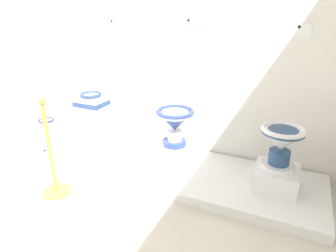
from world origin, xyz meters
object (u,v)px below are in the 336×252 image
(plinth_block_central_ornate, at_px, (175,154))
(info_placard_first, at_px, (114,25))
(antique_toilet_central_ornate, at_px, (175,121))
(decorative_vase_corner, at_px, (49,138))
(info_placard_second, at_px, (192,24))
(info_placard_third, at_px, (304,31))
(stanchion_post_near_left, at_px, (53,168))
(plinth_block_pale_glazed, at_px, (95,139))
(antique_toilet_pale_glazed, at_px, (92,111))
(plinth_block_leftmost, at_px, (276,177))
(antique_toilet_leftmost, at_px, (281,142))

(plinth_block_central_ornate, distance_m, info_placard_first, 1.66)
(antique_toilet_central_ornate, bearing_deg, decorative_vase_corner, -171.66)
(plinth_block_central_ornate, bearing_deg, info_placard_second, 91.67)
(antique_toilet_central_ornate, height_order, info_placard_first, info_placard_first)
(info_placard_third, xyz_separation_m, stanchion_post_near_left, (-1.93, -1.29, -1.20))
(plinth_block_pale_glazed, relative_size, info_placard_second, 3.06)
(antique_toilet_pale_glazed, height_order, plinth_block_central_ornate, antique_toilet_pale_glazed)
(info_placard_first, distance_m, decorative_vase_corner, 1.56)
(stanchion_post_near_left, bearing_deg, info_placard_first, 94.31)
(antique_toilet_central_ornate, distance_m, decorative_vase_corner, 1.63)
(plinth_block_central_ornate, bearing_deg, plinth_block_pale_glazed, -177.16)
(plinth_block_pale_glazed, xyz_separation_m, stanchion_post_near_left, (0.13, -0.79, 0.05))
(info_placard_first, bearing_deg, plinth_block_leftmost, -12.39)
(antique_toilet_leftmost, bearing_deg, plinth_block_central_ornate, -179.64)
(antique_toilet_central_ornate, distance_m, info_placard_second, 1.03)
(info_placard_first, bearing_deg, plinth_block_central_ornate, -24.68)
(plinth_block_leftmost, bearing_deg, antique_toilet_pale_glazed, -178.41)
(antique_toilet_central_ornate, xyz_separation_m, info_placard_third, (1.06, 0.45, 0.88))
(antique_toilet_leftmost, height_order, decorative_vase_corner, antique_toilet_leftmost)
(plinth_block_central_ornate, height_order, decorative_vase_corner, decorative_vase_corner)
(antique_toilet_pale_glazed, distance_m, info_placard_first, 1.04)
(antique_toilet_leftmost, height_order, stanchion_post_near_left, stanchion_post_near_left)
(antique_toilet_central_ornate, height_order, info_placard_second, info_placard_second)
(plinth_block_central_ornate, relative_size, antique_toilet_central_ornate, 0.96)
(info_placard_second, bearing_deg, decorative_vase_corner, -156.43)
(plinth_block_central_ornate, height_order, stanchion_post_near_left, stanchion_post_near_left)
(info_placard_second, bearing_deg, info_placard_third, 0.00)
(antique_toilet_pale_glazed, relative_size, plinth_block_central_ornate, 1.17)
(plinth_block_central_ornate, xyz_separation_m, info_placard_first, (-0.97, 0.45, 1.27))
(info_placard_third, relative_size, decorative_vase_corner, 0.30)
(antique_toilet_pale_glazed, xyz_separation_m, plinth_block_central_ornate, (1.01, 0.05, -0.36))
(antique_toilet_central_ornate, relative_size, info_placard_first, 2.51)
(plinth_block_pale_glazed, distance_m, plinth_block_central_ornate, 1.01)
(plinth_block_central_ornate, xyz_separation_m, info_placard_second, (-0.01, 0.45, 1.30))
(plinth_block_pale_glazed, height_order, plinth_block_leftmost, plinth_block_pale_glazed)
(plinth_block_pale_glazed, height_order, decorative_vase_corner, decorative_vase_corner)
(plinth_block_pale_glazed, bearing_deg, info_placard_third, 13.54)
(plinth_block_pale_glazed, xyz_separation_m, antique_toilet_central_ornate, (1.01, 0.05, 0.37))
(decorative_vase_corner, bearing_deg, plinth_block_leftmost, 5.19)
(plinth_block_pale_glazed, distance_m, plinth_block_leftmost, 2.04)
(decorative_vase_corner, xyz_separation_m, stanchion_post_near_left, (0.69, -0.61, 0.07))
(plinth_block_pale_glazed, xyz_separation_m, decorative_vase_corner, (-0.56, -0.18, -0.02))
(antique_toilet_leftmost, relative_size, info_placard_third, 3.08)
(antique_toilet_central_ornate, xyz_separation_m, stanchion_post_near_left, (-0.88, -0.84, -0.32))
(antique_toilet_pale_glazed, bearing_deg, antique_toilet_central_ornate, 2.84)
(plinth_block_central_ornate, relative_size, antique_toilet_leftmost, 0.93)
(antique_toilet_pale_glazed, relative_size, info_placard_third, 3.36)
(antique_toilet_central_ornate, relative_size, decorative_vase_corner, 0.89)
(info_placard_third, height_order, stanchion_post_near_left, info_placard_third)
(decorative_vase_corner, bearing_deg, info_placard_first, 48.89)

